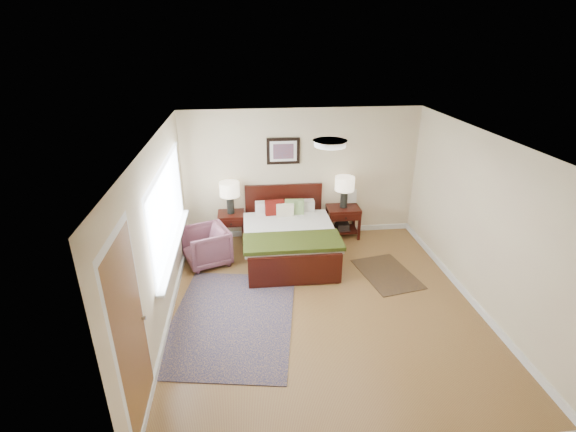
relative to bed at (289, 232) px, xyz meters
The scene contains 18 objects.
floor 1.66m from the bed, 77.20° to the right, with size 5.00×5.00×0.00m, color brown.
back_wall 1.27m from the bed, 69.86° to the left, with size 4.50×0.04×2.50m, color beige.
front_wall 4.13m from the bed, 85.04° to the right, with size 4.50×0.04×2.50m, color beige.
left_wall 2.56m from the bed, 140.89° to the right, with size 0.04×5.00×2.50m, color beige.
right_wall 3.12m from the bed, 30.70° to the right, with size 0.04×5.00×2.50m, color beige.
ceiling 2.56m from the bed, 77.20° to the right, with size 4.50×5.00×0.02m, color white.
window 2.22m from the bed, 155.42° to the right, with size 0.11×2.72×1.32m.
door 3.84m from the bed, 119.71° to the right, with size 0.06×1.00×2.18m.
ceil_fixture 2.54m from the bed, 77.20° to the right, with size 0.44×0.44×0.08m.
bed is the anchor object (origin of this frame).
wall_art 1.54m from the bed, 89.96° to the left, with size 0.62×0.05×0.50m.
nightstand_left 1.24m from the bed, 145.47° to the left, with size 0.50×0.45×0.60m.
nightstand_right 1.36m from the bed, 31.66° to the left, with size 0.63×0.47×0.62m.
lamp_left 1.37m from the bed, 144.69° to the left, with size 0.37×0.37×0.61m.
lamp_right 1.48m from the bed, 32.15° to the left, with size 0.37×0.37×0.61m.
armchair 1.46m from the bed, behind, with size 0.71×0.73×0.67m, color brown.
rug_persian 2.05m from the bed, 120.07° to the right, with size 1.69×2.39×0.01m, color #0D1A45.
rug_navy 1.83m from the bed, 26.32° to the right, with size 0.80×1.19×0.01m, color black.
Camera 1 is at (-1.09, -5.07, 3.73)m, focal length 26.00 mm.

